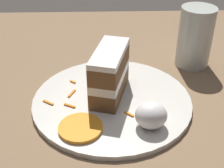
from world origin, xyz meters
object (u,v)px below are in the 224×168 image
at_px(cake_slice, 110,73).
at_px(orange_garnish, 80,128).
at_px(cream_dollop, 151,115).
at_px(drinking_glass, 194,41).
at_px(plate, 112,101).

bearing_deg(cake_slice, orange_garnish, 78.45).
distance_m(cream_dollop, drinking_glass, 0.26).
bearing_deg(orange_garnish, cream_dollop, 2.73).
xyz_separation_m(plate, cake_slice, (-0.00, 0.02, 0.05)).
xyz_separation_m(cream_dollop, orange_garnish, (-0.12, -0.01, -0.02)).
height_order(cream_dollop, orange_garnish, cream_dollop).
height_order(cake_slice, drinking_glass, drinking_glass).
bearing_deg(orange_garnish, cake_slice, 63.33).
bearing_deg(cake_slice, cream_dollop, 139.48).
distance_m(plate, cream_dollop, 0.11).
relative_size(cake_slice, cream_dollop, 2.42).
distance_m(cake_slice, drinking_glass, 0.23).
bearing_deg(plate, cream_dollop, -52.26).
relative_size(plate, drinking_glass, 2.23).
relative_size(cream_dollop, drinking_glass, 0.40).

